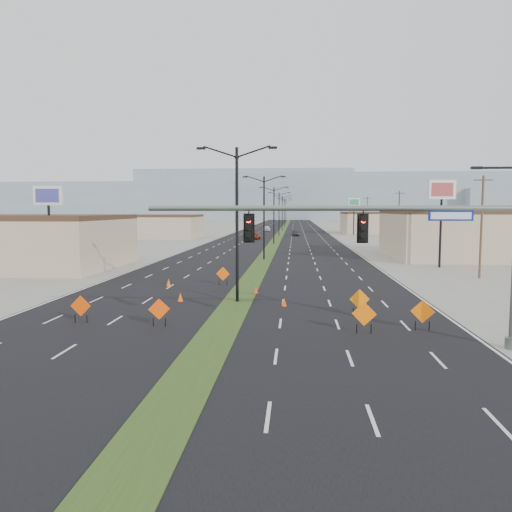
# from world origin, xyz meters

# --- Properties ---
(ground) EXTENTS (600.00, 600.00, 0.00)m
(ground) POSITION_xyz_m (0.00, 0.00, 0.00)
(ground) COLOR gray
(ground) RESTS_ON ground
(road_surface) EXTENTS (25.00, 400.00, 0.02)m
(road_surface) POSITION_xyz_m (0.00, 100.00, 0.00)
(road_surface) COLOR black
(road_surface) RESTS_ON ground
(median_strip) EXTENTS (2.00, 400.00, 0.04)m
(median_strip) POSITION_xyz_m (0.00, 100.00, 0.00)
(median_strip) COLOR #2E4217
(median_strip) RESTS_ON ground
(building_sw_far) EXTENTS (30.00, 14.00, 4.50)m
(building_sw_far) POSITION_xyz_m (-32.00, 85.00, 2.25)
(building_sw_far) COLOR #BFAD88
(building_sw_far) RESTS_ON ground
(building_se_far) EXTENTS (44.00, 16.00, 5.00)m
(building_se_far) POSITION_xyz_m (38.00, 110.00, 2.50)
(building_se_far) COLOR #BFAD88
(building_se_far) RESTS_ON ground
(mesa_west) EXTENTS (180.00, 50.00, 22.00)m
(mesa_west) POSITION_xyz_m (-120.00, 280.00, 11.00)
(mesa_west) COLOR gray
(mesa_west) RESTS_ON ground
(mesa_center) EXTENTS (220.00, 50.00, 28.00)m
(mesa_center) POSITION_xyz_m (40.00, 300.00, 14.00)
(mesa_center) COLOR gray
(mesa_center) RESTS_ON ground
(mesa_backdrop) EXTENTS (140.00, 50.00, 32.00)m
(mesa_backdrop) POSITION_xyz_m (-30.00, 320.00, 16.00)
(mesa_backdrop) COLOR gray
(mesa_backdrop) RESTS_ON ground
(signal_mast) EXTENTS (16.30, 0.60, 8.00)m
(signal_mast) POSITION_xyz_m (8.56, 2.00, 4.79)
(signal_mast) COLOR slate
(signal_mast) RESTS_ON ground
(streetlight_0) EXTENTS (5.15, 0.24, 10.02)m
(streetlight_0) POSITION_xyz_m (0.00, 12.00, 5.42)
(streetlight_0) COLOR black
(streetlight_0) RESTS_ON ground
(streetlight_1) EXTENTS (5.15, 0.24, 10.02)m
(streetlight_1) POSITION_xyz_m (0.00, 40.00, 5.42)
(streetlight_1) COLOR black
(streetlight_1) RESTS_ON ground
(streetlight_2) EXTENTS (5.15, 0.24, 10.02)m
(streetlight_2) POSITION_xyz_m (0.00, 68.00, 5.42)
(streetlight_2) COLOR black
(streetlight_2) RESTS_ON ground
(streetlight_3) EXTENTS (5.15, 0.24, 10.02)m
(streetlight_3) POSITION_xyz_m (0.00, 96.00, 5.42)
(streetlight_3) COLOR black
(streetlight_3) RESTS_ON ground
(streetlight_4) EXTENTS (5.15, 0.24, 10.02)m
(streetlight_4) POSITION_xyz_m (0.00, 124.00, 5.42)
(streetlight_4) COLOR black
(streetlight_4) RESTS_ON ground
(streetlight_5) EXTENTS (5.15, 0.24, 10.02)m
(streetlight_5) POSITION_xyz_m (0.00, 152.00, 5.42)
(streetlight_5) COLOR black
(streetlight_5) RESTS_ON ground
(streetlight_6) EXTENTS (5.15, 0.24, 10.02)m
(streetlight_6) POSITION_xyz_m (0.00, 180.00, 5.42)
(streetlight_6) COLOR black
(streetlight_6) RESTS_ON ground
(utility_pole_0) EXTENTS (1.60, 0.20, 9.00)m
(utility_pole_0) POSITION_xyz_m (20.00, 25.00, 4.67)
(utility_pole_0) COLOR #4C3823
(utility_pole_0) RESTS_ON ground
(utility_pole_1) EXTENTS (1.60, 0.20, 9.00)m
(utility_pole_1) POSITION_xyz_m (20.00, 60.00, 4.67)
(utility_pole_1) COLOR #4C3823
(utility_pole_1) RESTS_ON ground
(utility_pole_2) EXTENTS (1.60, 0.20, 9.00)m
(utility_pole_2) POSITION_xyz_m (20.00, 95.00, 4.67)
(utility_pole_2) COLOR #4C3823
(utility_pole_2) RESTS_ON ground
(utility_pole_3) EXTENTS (1.60, 0.20, 9.00)m
(utility_pole_3) POSITION_xyz_m (20.00, 130.00, 4.67)
(utility_pole_3) COLOR #4C3823
(utility_pole_3) RESTS_ON ground
(car_left) EXTENTS (1.97, 4.21, 1.39)m
(car_left) POSITION_xyz_m (-4.32, 81.39, 0.70)
(car_left) COLOR #972A10
(car_left) RESTS_ON ground
(car_mid) EXTENTS (1.87, 4.04, 1.28)m
(car_mid) POSITION_xyz_m (3.80, 95.69, 0.64)
(car_mid) COLOR black
(car_mid) RESTS_ON ground
(car_far) EXTENTS (2.52, 5.00, 1.39)m
(car_far) POSITION_xyz_m (-4.39, 121.55, 0.70)
(car_far) COLOR silver
(car_far) RESTS_ON ground
(construction_sign_0) EXTENTS (1.12, 0.09, 1.49)m
(construction_sign_0) POSITION_xyz_m (-7.62, 5.33, 0.87)
(construction_sign_0) COLOR #E34404
(construction_sign_0) RESTS_ON ground
(construction_sign_1) EXTENTS (1.05, 0.41, 1.47)m
(construction_sign_1) POSITION_xyz_m (-3.23, 4.87, 0.86)
(construction_sign_1) COLOR #F04305
(construction_sign_1) RESTS_ON ground
(construction_sign_2) EXTENTS (1.10, 0.17, 1.47)m
(construction_sign_2) POSITION_xyz_m (-2.00, 19.25, 0.86)
(construction_sign_2) COLOR #F85B05
(construction_sign_2) RESTS_ON ground
(construction_sign_3) EXTENTS (1.15, 0.20, 1.55)m
(construction_sign_3) POSITION_xyz_m (7.43, 8.31, 0.91)
(construction_sign_3) COLOR orange
(construction_sign_3) RESTS_ON ground
(construction_sign_4) EXTENTS (1.17, 0.25, 1.58)m
(construction_sign_4) POSITION_xyz_m (7.13, 4.16, 0.93)
(construction_sign_4) COLOR #FD6B05
(construction_sign_4) RESTS_ON ground
(construction_sign_5) EXTENTS (1.15, 0.29, 1.56)m
(construction_sign_5) POSITION_xyz_m (10.13, 5.04, 0.91)
(construction_sign_5) COLOR #FF6805
(construction_sign_5) RESTS_ON ground
(cone_0) EXTENTS (0.48, 0.48, 0.61)m
(cone_0) POSITION_xyz_m (-3.76, 11.88, 0.30)
(cone_0) COLOR #FF5005
(cone_0) RESTS_ON ground
(cone_1) EXTENTS (0.38, 0.38, 0.55)m
(cone_1) POSITION_xyz_m (3.10, 10.77, 0.27)
(cone_1) COLOR #FC3D05
(cone_1) RESTS_ON ground
(cone_2) EXTENTS (0.42, 0.42, 0.54)m
(cone_2) POSITION_xyz_m (0.94, 15.50, 0.27)
(cone_2) COLOR #F93905
(cone_2) RESTS_ON ground
(cone_3) EXTENTS (0.40, 0.40, 0.64)m
(cone_3) POSITION_xyz_m (-6.17, 18.19, 0.32)
(cone_3) COLOR #FF5905
(cone_3) RESTS_ON ground
(pole_sign_west) EXTENTS (2.71, 0.64, 8.26)m
(pole_sign_west) POSITION_xyz_m (-19.41, 25.38, 6.66)
(pole_sign_west) COLOR black
(pole_sign_west) RESTS_ON ground
(pole_sign_east_near) EXTENTS (2.97, 1.01, 9.11)m
(pole_sign_east_near) POSITION_xyz_m (18.89, 33.33, 7.41)
(pole_sign_east_near) COLOR black
(pole_sign_east_near) RESTS_ON ground
(pole_sign_east_far) EXTENTS (2.87, 1.03, 8.81)m
(pole_sign_east_far) POSITION_xyz_m (17.68, 100.42, 7.15)
(pole_sign_east_far) COLOR black
(pole_sign_east_far) RESTS_ON ground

